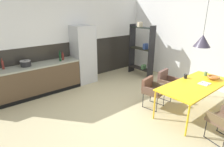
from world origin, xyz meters
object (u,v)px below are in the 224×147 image
bottle_oil_tall (3,65)px  pendant_lamp_over_table_near (202,41)px  bottle_wine_green (60,57)px  refrigerator_column (84,55)px  bottle_vinegar_dark (63,57)px  mug_white_ceramic (206,74)px  open_book (204,84)px  armchair_head_of_table (166,81)px  dining_table (195,86)px  mug_dark_espresso (186,76)px  open_shelf_unit (142,49)px  armchair_near_window (152,88)px  fruit_bowl (213,77)px  cooking_pot (26,63)px

bottle_oil_tall → pendant_lamp_over_table_near: 4.86m
bottle_wine_green → pendant_lamp_over_table_near: size_ratio=0.32×
refrigerator_column → bottle_vinegar_dark: (-0.72, 0.02, 0.05)m
mug_white_ceramic → pendant_lamp_over_table_near: pendant_lamp_over_table_near is taller
open_book → pendant_lamp_over_table_near: 1.02m
armchair_head_of_table → open_book: armchair_head_of_table is taller
refrigerator_column → dining_table: bearing=-74.3°
mug_dark_espresso → open_shelf_unit: open_shelf_unit is taller
armchair_near_window → open_book: 1.21m
mug_dark_espresso → bottle_oil_tall: size_ratio=0.43×
open_book → bottle_oil_tall: bottle_oil_tall is taller
refrigerator_column → mug_white_ceramic: refrigerator_column is taller
armchair_head_of_table → mug_white_ceramic: mug_white_ceramic is taller
refrigerator_column → open_shelf_unit: bearing=-20.8°
fruit_bowl → open_shelf_unit: size_ratio=0.15×
mug_white_ceramic → bottle_oil_tall: (-4.03, 3.38, 0.22)m
open_book → cooking_pot: (-2.93, 3.53, 0.23)m
armchair_near_window → pendant_lamp_over_table_near: 1.58m
fruit_bowl → bottle_vinegar_dark: bearing=123.1°
cooking_pot → pendant_lamp_over_table_near: (2.76, -3.41, 0.77)m
cooking_pot → open_shelf_unit: open_shelf_unit is taller
mug_white_ceramic → bottle_wine_green: bottle_wine_green is taller
pendant_lamp_over_table_near → mug_white_ceramic: bearing=9.6°
dining_table → armchair_near_window: armchair_near_window is taller
fruit_bowl → mug_white_ceramic: (0.13, 0.25, -0.00)m
refrigerator_column → bottle_wine_green: (-0.85, -0.08, 0.08)m
mug_white_ceramic → cooking_pot: bearing=136.9°
mug_dark_espresso → open_shelf_unit: 2.44m
bottle_wine_green → bottle_vinegar_dark: 0.17m
open_book → mug_white_ceramic: bearing=23.7°
bottle_wine_green → pendant_lamp_over_table_near: 3.82m
armchair_head_of_table → pendant_lamp_over_table_near: pendant_lamp_over_table_near is taller
bottle_wine_green → pendant_lamp_over_table_near: pendant_lamp_over_table_near is taller
bottle_oil_tall → open_shelf_unit: bearing=-11.6°
dining_table → bottle_vinegar_dark: bearing=116.2°
open_book → bottle_vinegar_dark: size_ratio=1.03×
dining_table → open_book: size_ratio=7.83×
bottle_wine_green → open_shelf_unit: size_ratio=0.17×
armchair_head_of_table → bottle_vinegar_dark: (-1.86, 2.49, 0.50)m
armchair_head_of_table → open_shelf_unit: 1.98m
dining_table → open_book: bearing=-33.2°
refrigerator_column → mug_dark_espresso: 3.23m
dining_table → bottle_vinegar_dark: bottle_vinegar_dark is taller
fruit_bowl → bottle_vinegar_dark: bottle_vinegar_dark is taller
cooking_pot → bottle_wine_green: bottle_wine_green is taller
bottle_oil_tall → refrigerator_column: bearing=-3.3°
armchair_head_of_table → armchair_near_window: bearing=-2.6°
dining_table → mug_dark_espresso: (0.17, 0.36, 0.09)m
refrigerator_column → bottle_oil_tall: (-2.33, 0.14, 0.07)m
fruit_bowl → pendant_lamp_over_table_near: bearing=168.6°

